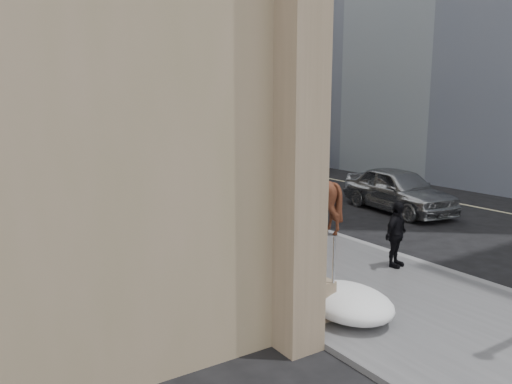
{
  "coord_description": "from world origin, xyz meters",
  "views": [
    {
      "loc": [
        -7.9,
        -8.68,
        4.28
      ],
      "look_at": [
        -0.23,
        3.07,
        1.7
      ],
      "focal_mm": 35.0,
      "sensor_mm": 36.0,
      "label": 1
    }
  ],
  "objects_px": {
    "mounted_horse_left": "(239,208)",
    "car_silver": "(398,190)",
    "pedestrian": "(396,235)",
    "car_grey": "(299,157)",
    "mounted_horse_right": "(303,194)"
  },
  "relations": [
    {
      "from": "mounted_horse_left",
      "to": "mounted_horse_right",
      "type": "relative_size",
      "value": 0.93
    },
    {
      "from": "mounted_horse_left",
      "to": "car_silver",
      "type": "distance_m",
      "value": 7.57
    },
    {
      "from": "car_silver",
      "to": "car_grey",
      "type": "distance_m",
      "value": 13.48
    },
    {
      "from": "pedestrian",
      "to": "car_silver",
      "type": "xyz_separation_m",
      "value": [
        5.48,
        4.71,
        -0.1
      ]
    },
    {
      "from": "mounted_horse_right",
      "to": "pedestrian",
      "type": "xyz_separation_m",
      "value": [
        -0.25,
        -4.1,
        -0.37
      ]
    },
    {
      "from": "mounted_horse_right",
      "to": "car_silver",
      "type": "bearing_deg",
      "value": -162.76
    },
    {
      "from": "pedestrian",
      "to": "car_silver",
      "type": "bearing_deg",
      "value": 24.92
    },
    {
      "from": "car_grey",
      "to": "mounted_horse_right",
      "type": "bearing_deg",
      "value": 67.05
    },
    {
      "from": "car_silver",
      "to": "car_grey",
      "type": "xyz_separation_m",
      "value": [
        4.92,
        12.55,
        -0.18
      ]
    },
    {
      "from": "pedestrian",
      "to": "car_grey",
      "type": "bearing_deg",
      "value": 43.16
    },
    {
      "from": "car_silver",
      "to": "mounted_horse_left",
      "type": "bearing_deg",
      "value": -168.26
    },
    {
      "from": "car_silver",
      "to": "car_grey",
      "type": "relative_size",
      "value": 1.08
    },
    {
      "from": "mounted_horse_left",
      "to": "mounted_horse_right",
      "type": "bearing_deg",
      "value": -175.48
    },
    {
      "from": "pedestrian",
      "to": "car_silver",
      "type": "height_order",
      "value": "pedestrian"
    },
    {
      "from": "mounted_horse_left",
      "to": "mounted_horse_right",
      "type": "height_order",
      "value": "mounted_horse_right"
    }
  ]
}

